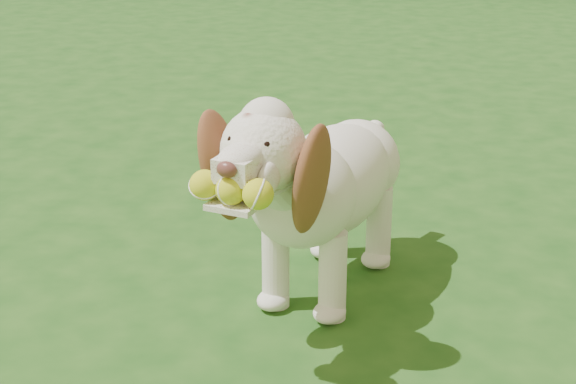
# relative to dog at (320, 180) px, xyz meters

# --- Properties ---
(ground) EXTENTS (80.00, 80.00, 0.00)m
(ground) POSITION_rel_dog_xyz_m (0.54, 0.04, -0.47)
(ground) COLOR #194614
(ground) RESTS_ON ground
(dog) EXTENTS (0.67, 1.35, 0.89)m
(dog) POSITION_rel_dog_xyz_m (0.00, 0.00, 0.00)
(dog) COLOR white
(dog) RESTS_ON ground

